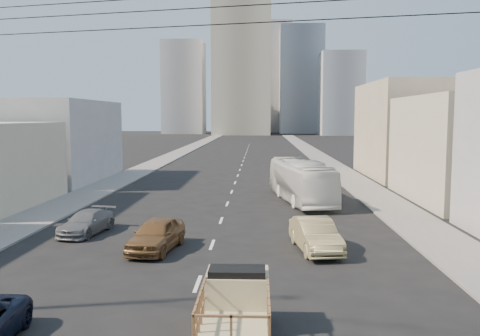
# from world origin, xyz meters

# --- Properties ---
(sidewalk_left) EXTENTS (3.50, 180.00, 0.12)m
(sidewalk_left) POSITION_xyz_m (-11.75, 70.00, 0.06)
(sidewalk_left) COLOR slate
(sidewalk_left) RESTS_ON ground
(sidewalk_right) EXTENTS (3.50, 180.00, 0.12)m
(sidewalk_right) POSITION_xyz_m (11.75, 70.00, 0.06)
(sidewalk_right) COLOR slate
(sidewalk_right) RESTS_ON ground
(lane_dashes) EXTENTS (0.15, 104.00, 0.01)m
(lane_dashes) POSITION_xyz_m (0.00, 53.00, 0.01)
(lane_dashes) COLOR silver
(lane_dashes) RESTS_ON ground
(flatbed_pickup) EXTENTS (1.95, 4.41, 1.90)m
(flatbed_pickup) POSITION_xyz_m (1.71, 3.03, 1.09)
(flatbed_pickup) COLOR #C5B484
(flatbed_pickup) RESTS_ON ground
(city_bus) EXTENTS (4.48, 11.55, 3.14)m
(city_bus) POSITION_xyz_m (5.52, 27.37, 1.57)
(city_bus) COLOR silver
(city_bus) RESTS_ON ground
(sedan_brown) EXTENTS (2.50, 4.78, 1.55)m
(sedan_brown) POSITION_xyz_m (-2.58, 12.83, 0.78)
(sedan_brown) COLOR brown
(sedan_brown) RESTS_ON ground
(sedan_tan) EXTENTS (2.33, 4.91, 1.55)m
(sedan_tan) POSITION_xyz_m (5.07, 13.05, 0.78)
(sedan_tan) COLOR #958657
(sedan_tan) RESTS_ON ground
(sedan_grey) EXTENTS (2.47, 4.56, 1.25)m
(sedan_grey) POSITION_xyz_m (-7.14, 16.15, 0.63)
(sedan_grey) COLOR slate
(sedan_grey) RESTS_ON ground
(overhead_wires) EXTENTS (23.01, 5.02, 0.72)m
(overhead_wires) POSITION_xyz_m (0.00, 1.50, 8.97)
(overhead_wires) COLOR black
(overhead_wires) RESTS_ON ground
(bldg_right_far) EXTENTS (12.00, 16.00, 10.00)m
(bldg_right_far) POSITION_xyz_m (20.00, 44.00, 5.00)
(bldg_right_far) COLOR tan
(bldg_right_far) RESTS_ON ground
(bldg_left_far) EXTENTS (12.00, 16.00, 8.00)m
(bldg_left_far) POSITION_xyz_m (-19.50, 39.00, 4.00)
(bldg_left_far) COLOR #949497
(bldg_left_far) RESTS_ON ground
(high_rise_tower) EXTENTS (20.00, 20.00, 60.00)m
(high_rise_tower) POSITION_xyz_m (-4.00, 170.00, 30.00)
(high_rise_tower) COLOR gray
(high_rise_tower) RESTS_ON ground
(midrise_ne) EXTENTS (16.00, 16.00, 40.00)m
(midrise_ne) POSITION_xyz_m (18.00, 185.00, 20.00)
(midrise_ne) COLOR gray
(midrise_ne) RESTS_ON ground
(midrise_nw) EXTENTS (15.00, 15.00, 34.00)m
(midrise_nw) POSITION_xyz_m (-26.00, 180.00, 17.00)
(midrise_nw) COLOR gray
(midrise_nw) RESTS_ON ground
(midrise_back) EXTENTS (18.00, 18.00, 44.00)m
(midrise_back) POSITION_xyz_m (6.00, 200.00, 22.00)
(midrise_back) COLOR #949497
(midrise_back) RESTS_ON ground
(midrise_east) EXTENTS (14.00, 14.00, 28.00)m
(midrise_east) POSITION_xyz_m (30.00, 165.00, 14.00)
(midrise_east) COLOR gray
(midrise_east) RESTS_ON ground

